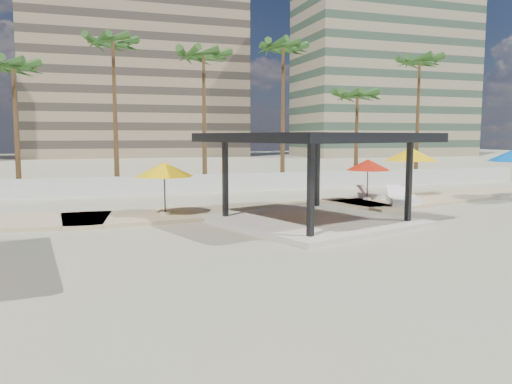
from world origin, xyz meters
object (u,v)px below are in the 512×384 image
(lounger_b, at_px, (409,199))
(lounger_d, at_px, (396,200))
(pavilion_central, at_px, (315,170))
(lounger_c, at_px, (371,195))
(umbrella_c, at_px, (368,165))

(lounger_b, bearing_deg, lounger_d, 116.26)
(pavilion_central, height_order, lounger_c, pavilion_central)
(umbrella_c, distance_m, lounger_d, 2.73)
(pavilion_central, relative_size, lounger_d, 3.87)
(lounger_d, bearing_deg, umbrella_c, 38.97)
(lounger_d, bearing_deg, lounger_c, 24.82)
(lounger_c, bearing_deg, umbrella_c, 112.59)
(pavilion_central, relative_size, lounger_c, 4.82)
(umbrella_c, xyz_separation_m, lounger_d, (0.54, -2.03, -1.74))
(pavilion_central, distance_m, umbrella_c, 7.65)
(pavilion_central, bearing_deg, lounger_b, 7.13)
(lounger_c, bearing_deg, pavilion_central, 117.93)
(umbrella_c, bearing_deg, lounger_d, -75.00)
(lounger_b, distance_m, lounger_c, 2.37)
(pavilion_central, relative_size, lounger_b, 4.50)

